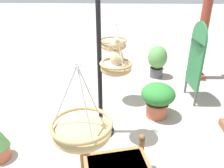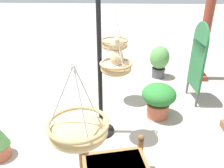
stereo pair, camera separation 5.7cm
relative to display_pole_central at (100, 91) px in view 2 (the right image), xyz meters
The scene contains 10 objects.
ground_plane 0.82m from the display_pole_central, 48.74° to the left, with size 40.00×40.00×0.00m, color #A8A093.
display_pole_central is the anchor object (origin of this frame).
hanging_basket_with_teddy 0.54m from the display_pole_central, 59.04° to the left, with size 0.47×0.47×0.61m.
teddy_bear 0.72m from the display_pole_central, 61.14° to the left, with size 0.31×0.27×0.45m.
hanging_basket_left_high 1.19m from the display_pole_central, behind, with size 0.53×0.53×0.74m.
hanging_basket_right_low 1.70m from the display_pole_central, ahead, with size 0.52×0.52×0.69m.
greenhouse_pillar_right 3.34m from the display_pole_central, 136.01° to the left, with size 0.42×0.42×2.75m.
potted_plant_bushy_green 2.74m from the display_pole_central, 152.22° to the left, with size 0.49×0.49×0.84m.
potted_plant_conical_shrub 1.21m from the display_pole_central, 117.59° to the left, with size 0.63×0.63×0.66m.
display_sign_board 2.20m from the display_pole_central, 123.68° to the left, with size 0.67×0.10×1.66m.
Camera 2 is at (3.02, 0.21, 2.43)m, focal length 36.24 mm.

